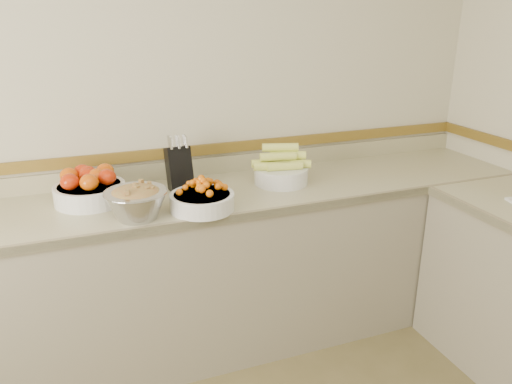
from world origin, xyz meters
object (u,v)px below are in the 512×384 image
object	(u,v)px
knife_block	(179,167)
tomato_bowl	(89,187)
cherry_tomato_bowl	(202,198)
corn_bowl	(281,171)
rhubarb_bowl	(136,201)

from	to	relation	value
knife_block	tomato_bowl	world-z (taller)	knife_block
cherry_tomato_bowl	tomato_bowl	bearing A→B (deg)	148.97
knife_block	corn_bowl	xyz separation A→B (m)	(0.54, -0.10, -0.05)
cherry_tomato_bowl	rhubarb_bowl	xyz separation A→B (m)	(-0.31, 0.00, 0.03)
tomato_bowl	corn_bowl	distance (m)	1.00
corn_bowl	rhubarb_bowl	bearing A→B (deg)	-164.44
tomato_bowl	cherry_tomato_bowl	bearing A→B (deg)	-31.03
knife_block	tomato_bowl	xyz separation A→B (m)	(-0.46, -0.03, -0.04)
tomato_bowl	rhubarb_bowl	world-z (taller)	tomato_bowl
cherry_tomato_bowl	corn_bowl	world-z (taller)	corn_bowl
knife_block	corn_bowl	world-z (taller)	knife_block
knife_block	corn_bowl	size ratio (longest dim) A/B	0.91
knife_block	rhubarb_bowl	bearing A→B (deg)	-129.42
knife_block	rhubarb_bowl	world-z (taller)	knife_block
knife_block	rhubarb_bowl	size ratio (longest dim) A/B	1.04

